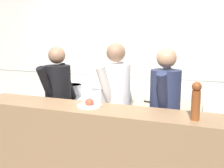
% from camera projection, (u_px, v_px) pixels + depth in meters
% --- Properties ---
extents(wall_back_tiled, '(8.00, 0.06, 2.60)m').
position_uv_depth(wall_back_tiled, '(125.00, 67.00, 4.04)').
color(wall_back_tiled, silver).
rests_on(wall_back_tiled, ground_plane).
extents(oven_range, '(0.85, 0.71, 0.89)m').
position_uv_depth(oven_range, '(89.00, 124.00, 3.97)').
color(oven_range, maroon).
rests_on(oven_range, ground_plane).
extents(prep_counter, '(1.15, 0.65, 0.88)m').
position_uv_depth(prep_counter, '(157.00, 133.00, 3.61)').
color(prep_counter, gray).
rests_on(prep_counter, ground_plane).
extents(pass_counter, '(2.73, 0.45, 1.05)m').
position_uv_depth(pass_counter, '(95.00, 156.00, 2.74)').
color(pass_counter, '#93704C').
rests_on(pass_counter, ground_plane).
extents(stock_pot, '(0.27, 0.27, 0.16)m').
position_uv_depth(stock_pot, '(73.00, 89.00, 3.96)').
color(stock_pot, '#B7BABF').
rests_on(stock_pot, oven_range).
extents(sauce_pot, '(0.36, 0.36, 0.15)m').
position_uv_depth(sauce_pot, '(104.00, 91.00, 3.85)').
color(sauce_pot, beige).
rests_on(sauce_pot, oven_range).
extents(mixing_bowl_steel, '(0.20, 0.20, 0.09)m').
position_uv_depth(mixing_bowl_steel, '(156.00, 99.00, 3.54)').
color(mixing_bowl_steel, '#B7BABF').
rests_on(mixing_bowl_steel, prep_counter).
extents(chefs_knife, '(0.39, 0.16, 0.02)m').
position_uv_depth(chefs_knife, '(155.00, 103.00, 3.45)').
color(chefs_knife, '#B7BABF').
rests_on(chefs_knife, prep_counter).
extents(plated_dish_main, '(0.26, 0.26, 0.09)m').
position_uv_depth(plated_dish_main, '(90.00, 104.00, 2.69)').
color(plated_dish_main, white).
rests_on(plated_dish_main, pass_counter).
extents(pepper_mill, '(0.08, 0.08, 0.33)m').
position_uv_depth(pepper_mill, '(196.00, 100.00, 2.23)').
color(pepper_mill, brown).
rests_on(pepper_mill, pass_counter).
extents(chef_head_cook, '(0.37, 0.72, 1.63)m').
position_uv_depth(chef_head_cook, '(59.00, 103.00, 3.40)').
color(chef_head_cook, black).
rests_on(chef_head_cook, ground_plane).
extents(chef_sous, '(0.41, 0.74, 1.69)m').
position_uv_depth(chef_sous, '(116.00, 106.00, 3.12)').
color(chef_sous, black).
rests_on(chef_sous, ground_plane).
extents(chef_line, '(0.34, 0.71, 1.64)m').
position_uv_depth(chef_line, '(164.00, 114.00, 2.91)').
color(chef_line, black).
rests_on(chef_line, ground_plane).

